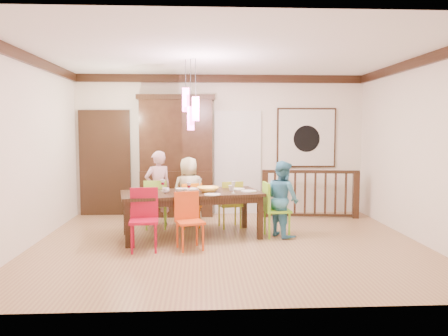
{
  "coord_description": "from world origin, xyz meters",
  "views": [
    {
      "loc": [
        -0.41,
        -6.65,
        1.76
      ],
      "look_at": [
        -0.04,
        0.53,
        1.14
      ],
      "focal_mm": 35.0,
      "sensor_mm": 36.0,
      "label": 1
    }
  ],
  "objects_px": {
    "chair_end_right": "(277,206)",
    "china_hutch": "(177,156)",
    "dining_table": "(191,197)",
    "chair_far_left": "(156,200)",
    "person_end_right": "(283,199)",
    "person_far_mid": "(189,191)",
    "person_far_left": "(158,188)",
    "balustrade": "(310,193)"
  },
  "relations": [
    {
      "from": "dining_table",
      "to": "person_far_mid",
      "type": "distance_m",
      "value": 0.87
    },
    {
      "from": "dining_table",
      "to": "balustrade",
      "type": "bearing_deg",
      "value": 20.96
    },
    {
      "from": "chair_far_left",
      "to": "person_end_right",
      "type": "xyz_separation_m",
      "value": [
        2.16,
        -0.7,
        0.13
      ]
    },
    {
      "from": "chair_end_right",
      "to": "person_end_right",
      "type": "height_order",
      "value": "person_end_right"
    },
    {
      "from": "person_end_right",
      "to": "person_far_mid",
      "type": "bearing_deg",
      "value": 35.83
    },
    {
      "from": "dining_table",
      "to": "chair_far_left",
      "type": "height_order",
      "value": "chair_far_left"
    },
    {
      "from": "chair_far_left",
      "to": "balustrade",
      "type": "relative_size",
      "value": 0.45
    },
    {
      "from": "person_far_mid",
      "to": "person_end_right",
      "type": "xyz_separation_m",
      "value": [
        1.58,
        -0.9,
        -0.01
      ]
    },
    {
      "from": "person_end_right",
      "to": "dining_table",
      "type": "bearing_deg",
      "value": 64.5
    },
    {
      "from": "dining_table",
      "to": "balustrade",
      "type": "relative_size",
      "value": 1.24
    },
    {
      "from": "dining_table",
      "to": "balustrade",
      "type": "height_order",
      "value": "balustrade"
    },
    {
      "from": "china_hutch",
      "to": "person_far_left",
      "type": "distance_m",
      "value": 1.13
    },
    {
      "from": "china_hutch",
      "to": "balustrade",
      "type": "xyz_separation_m",
      "value": [
        2.69,
        -0.35,
        -0.74
      ]
    },
    {
      "from": "chair_far_left",
      "to": "chair_end_right",
      "type": "height_order",
      "value": "chair_end_right"
    },
    {
      "from": "dining_table",
      "to": "china_hutch",
      "type": "distance_m",
      "value": 1.95
    },
    {
      "from": "chair_far_left",
      "to": "person_end_right",
      "type": "height_order",
      "value": "person_end_right"
    },
    {
      "from": "balustrade",
      "to": "person_end_right",
      "type": "bearing_deg",
      "value": -111.99
    },
    {
      "from": "china_hutch",
      "to": "person_far_mid",
      "type": "relative_size",
      "value": 1.94
    },
    {
      "from": "china_hutch",
      "to": "person_end_right",
      "type": "distance_m",
      "value": 2.69
    },
    {
      "from": "balustrade",
      "to": "person_far_mid",
      "type": "height_order",
      "value": "person_far_mid"
    },
    {
      "from": "person_far_left",
      "to": "person_far_mid",
      "type": "height_order",
      "value": "person_far_left"
    },
    {
      "from": "dining_table",
      "to": "person_far_left",
      "type": "bearing_deg",
      "value": 114.26
    },
    {
      "from": "china_hutch",
      "to": "person_end_right",
      "type": "height_order",
      "value": "china_hutch"
    },
    {
      "from": "chair_far_left",
      "to": "chair_end_right",
      "type": "xyz_separation_m",
      "value": [
        2.06,
        -0.73,
        0.01
      ]
    },
    {
      "from": "chair_far_left",
      "to": "chair_end_right",
      "type": "relative_size",
      "value": 0.97
    },
    {
      "from": "chair_far_left",
      "to": "person_far_mid",
      "type": "distance_m",
      "value": 0.63
    },
    {
      "from": "chair_end_right",
      "to": "balustrade",
      "type": "relative_size",
      "value": 0.46
    },
    {
      "from": "chair_far_left",
      "to": "balustrade",
      "type": "distance_m",
      "value": 3.11
    },
    {
      "from": "dining_table",
      "to": "chair_far_left",
      "type": "bearing_deg",
      "value": 122.59
    },
    {
      "from": "chair_end_right",
      "to": "person_end_right",
      "type": "relative_size",
      "value": 0.72
    },
    {
      "from": "person_end_right",
      "to": "chair_far_left",
      "type": "bearing_deg",
      "value": 47.54
    },
    {
      "from": "china_hutch",
      "to": "person_far_left",
      "type": "height_order",
      "value": "china_hutch"
    },
    {
      "from": "balustrade",
      "to": "person_far_left",
      "type": "relative_size",
      "value": 1.41
    },
    {
      "from": "person_far_left",
      "to": "person_far_mid",
      "type": "bearing_deg",
      "value": 151.19
    },
    {
      "from": "chair_end_right",
      "to": "china_hutch",
      "type": "distance_m",
      "value": 2.67
    },
    {
      "from": "chair_far_left",
      "to": "china_hutch",
      "type": "distance_m",
      "value": 1.41
    },
    {
      "from": "chair_far_left",
      "to": "person_far_left",
      "type": "height_order",
      "value": "person_far_left"
    },
    {
      "from": "chair_end_right",
      "to": "china_hutch",
      "type": "height_order",
      "value": "china_hutch"
    },
    {
      "from": "china_hutch",
      "to": "person_end_right",
      "type": "relative_size",
      "value": 1.96
    },
    {
      "from": "person_far_left",
      "to": "balustrade",
      "type": "bearing_deg",
      "value": 163.85
    },
    {
      "from": "chair_end_right",
      "to": "chair_far_left",
      "type": "bearing_deg",
      "value": 65.82
    },
    {
      "from": "person_far_mid",
      "to": "balustrade",
      "type": "bearing_deg",
      "value": 178.88
    }
  ]
}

